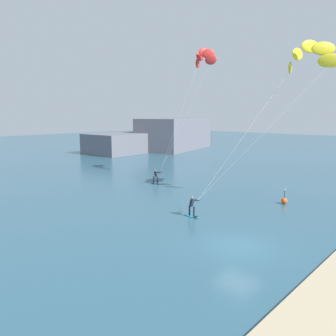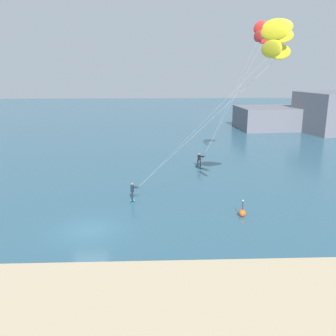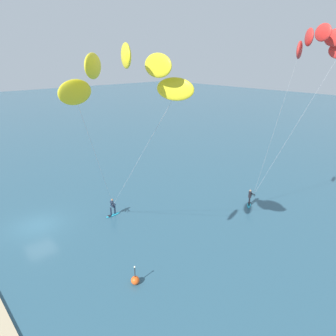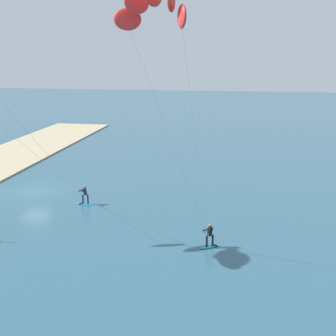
# 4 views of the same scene
# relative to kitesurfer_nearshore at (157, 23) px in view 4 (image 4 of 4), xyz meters

# --- Properties ---
(ground_plane) EXTENTS (240.00, 240.00, 0.00)m
(ground_plane) POSITION_rel_kitesurfer_nearshore_xyz_m (-15.42, -14.72, -14.08)
(ground_plane) COLOR #2D566B
(kitesurfer_nearshore) EXTENTS (7.61, 5.49, 15.89)m
(kitesurfer_nearshore) POSITION_rel_kitesurfer_nearshore_xyz_m (0.00, 0.00, 0.00)
(kitesurfer_nearshore) COLOR #23ADD1
(kitesurfer_nearshore) RESTS_ON ground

